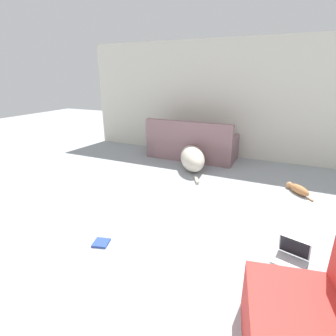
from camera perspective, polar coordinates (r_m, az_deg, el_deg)
name	(u,v)px	position (r m, az deg, el deg)	size (l,w,h in m)	color
ground_plane	(87,311)	(2.45, -17.29, -27.66)	(20.00, 20.00, 0.00)	#999EA3
wall_back	(229,100)	(6.01, 13.05, 14.17)	(6.81, 0.06, 2.49)	beige
couch	(192,146)	(5.85, 5.16, 4.78)	(1.91, 0.81, 0.87)	gray
dog	(192,158)	(5.21, 5.28, 2.19)	(0.88, 1.42, 0.44)	beige
cat	(298,189)	(4.63, 26.42, -4.13)	(0.42, 0.48, 0.13)	#BC7A47
laptop_open	(292,254)	(3.03, 25.39, -16.47)	(0.36, 0.35, 0.23)	#B7B7BC
book_blue	(101,243)	(3.10, -14.34, -15.50)	(0.20, 0.20, 0.02)	#28428E
side_chair	(306,321)	(2.14, 27.91, -27.41)	(0.79, 0.76, 0.84)	#B72D28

